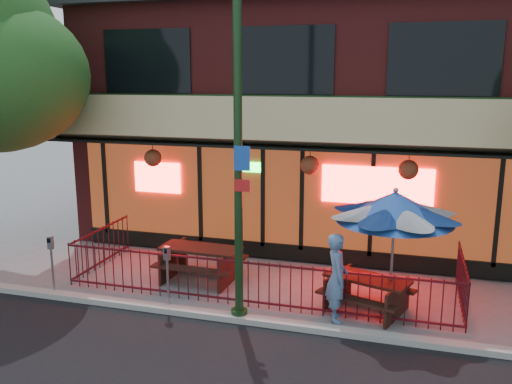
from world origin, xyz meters
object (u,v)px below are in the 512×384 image
(picnic_table_left, at_px, (201,258))
(patio_umbrella, at_px, (395,207))
(street_light, at_px, (238,160))
(picnic_table_right, at_px, (367,289))
(pedestrian, at_px, (337,277))
(parking_meter_near, at_px, (167,267))
(parking_meter_far, at_px, (51,256))

(picnic_table_left, height_order, patio_umbrella, patio_umbrella)
(street_light, bearing_deg, picnic_table_left, 130.73)
(patio_umbrella, bearing_deg, picnic_table_left, 171.60)
(picnic_table_left, height_order, picnic_table_right, picnic_table_left)
(picnic_table_left, bearing_deg, street_light, -49.27)
(pedestrian, bearing_deg, street_light, 90.10)
(street_light, relative_size, picnic_table_left, 3.68)
(patio_umbrella, bearing_deg, street_light, -158.46)
(picnic_table_right, distance_m, parking_meter_near, 4.02)
(parking_meter_far, bearing_deg, street_light, -0.04)
(pedestrian, height_order, parking_meter_far, pedestrian)
(street_light, xyz_separation_m, parking_meter_far, (-4.20, 0.00, -2.25))
(parking_meter_near, xyz_separation_m, parking_meter_far, (-2.70, 0.00, -0.01))
(street_light, xyz_separation_m, parking_meter_near, (-1.51, 0.00, -2.24))
(picnic_table_right, bearing_deg, picnic_table_left, 170.61)
(picnic_table_right, distance_m, pedestrian, 0.90)
(parking_meter_far, bearing_deg, patio_umbrella, 8.94)
(street_light, relative_size, parking_meter_far, 5.28)
(picnic_table_left, relative_size, patio_umbrella, 0.74)
(pedestrian, bearing_deg, picnic_table_left, 54.06)
(picnic_table_left, bearing_deg, pedestrian, -20.48)
(street_light, relative_size, pedestrian, 4.02)
(picnic_table_right, relative_size, parking_meter_near, 1.48)
(pedestrian, height_order, parking_meter_near, pedestrian)
(patio_umbrella, relative_size, parking_meter_near, 1.91)
(parking_meter_near, distance_m, parking_meter_far, 2.70)
(picnic_table_left, height_order, parking_meter_far, parking_meter_far)
(picnic_table_left, relative_size, parking_meter_far, 1.44)
(picnic_table_right, relative_size, pedestrian, 1.14)
(picnic_table_right, bearing_deg, parking_meter_far, -170.45)
(picnic_table_left, xyz_separation_m, parking_meter_far, (-2.71, -1.73, 0.38))
(street_light, relative_size, picnic_table_right, 3.52)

